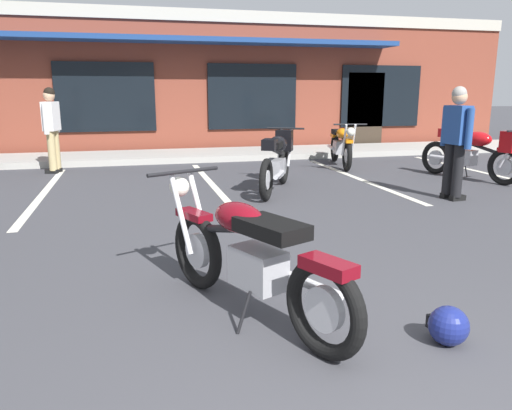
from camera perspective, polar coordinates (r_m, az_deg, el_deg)
ground_plane at (r=5.22m, az=1.59°, el=-5.01°), size 80.00×80.00×0.00m
sidewalk_kerb at (r=12.26m, az=-7.79°, el=5.68°), size 22.00×1.80×0.14m
brick_storefront_building at (r=15.99m, az=-9.62°, el=13.57°), size 18.83×6.42×3.62m
painted_stall_lines at (r=8.74m, az=-5.05°, el=2.36°), size 11.13×4.80×0.01m
motorcycle_foreground_classic at (r=3.57m, az=-0.78°, el=-5.83°), size 1.16×1.97×0.98m
motorcycle_red_sportbike at (r=8.14m, az=2.45°, el=5.35°), size 1.24×1.93×0.98m
motorcycle_black_cruiser at (r=9.93m, az=23.80°, el=5.65°), size 0.99×2.04×0.98m
motorcycle_green_cafe_racer at (r=10.97m, az=9.73°, el=6.82°), size 0.82×2.08×0.98m
person_in_black_shirt at (r=10.67m, az=-22.43°, el=8.50°), size 0.35×0.61×1.68m
person_in_shorts_foreground at (r=7.96m, az=22.00°, el=7.31°), size 0.31×0.61×1.68m
helmet_on_pavement at (r=3.53m, az=21.22°, el=-12.78°), size 0.26×0.26×0.26m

